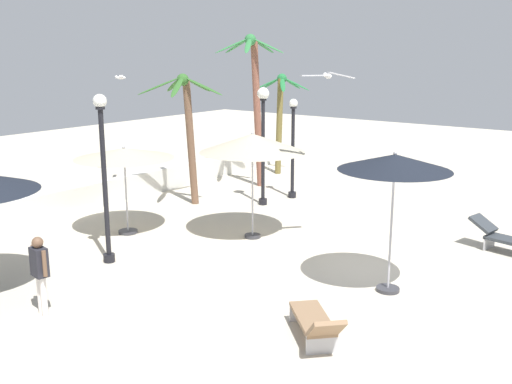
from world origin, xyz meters
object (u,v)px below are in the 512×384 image
object	(u,v)px
lamp_post_1	(263,131)
seagull_0	(328,76)
lamp_post_0	(104,169)
patio_umbrella_0	(124,154)
palm_tree_1	(280,110)
lamp_post_2	(293,145)
lounge_chair_0	(506,237)
patio_umbrella_1	(252,143)
lounge_chair_1	(316,322)
palm_tree_3	(188,121)
patio_umbrella_3	(395,164)
seagull_1	(121,77)
palm_tree_0	(255,94)
guest_0	(40,268)

from	to	relation	value
lamp_post_1	seagull_0	distance (m)	5.58
lamp_post_0	patio_umbrella_0	bearing A→B (deg)	37.80
palm_tree_1	lamp_post_2	distance (m)	4.40
lamp_post_2	lounge_chair_0	world-z (taller)	lamp_post_2
patio_umbrella_1	palm_tree_1	distance (m)	8.98
patio_umbrella_0	patio_umbrella_1	world-z (taller)	patio_umbrella_1
lounge_chair_1	seagull_0	bearing A→B (deg)	29.17
palm_tree_1	palm_tree_3	xyz separation A→B (m)	(-6.21, -0.66, 0.19)
patio_umbrella_3	seagull_1	distance (m)	12.32
palm_tree_0	lounge_chair_1	size ratio (longest dim) A/B	3.22
patio_umbrella_0	lounge_chair_0	world-z (taller)	patio_umbrella_0
lamp_post_1	guest_0	size ratio (longest dim) A/B	2.44
lamp_post_0	seagull_0	world-z (taller)	seagull_0
palm_tree_0	palm_tree_1	bearing A→B (deg)	16.30
palm_tree_0	lamp_post_2	bearing A→B (deg)	-104.18
lamp_post_2	seagull_1	xyz separation A→B (m)	(-2.69, 5.59, 2.24)
patio_umbrella_1	lounge_chair_0	distance (m)	6.94
palm_tree_3	lounge_chair_0	bearing A→B (deg)	-82.30
palm_tree_3	seagull_1	bearing A→B (deg)	86.12
lamp_post_0	seagull_1	distance (m)	8.05
palm_tree_1	patio_umbrella_3	bearing A→B (deg)	-134.74
palm_tree_0	seagull_0	bearing A→B (deg)	-130.18
lamp_post_1	lounge_chair_0	world-z (taller)	lamp_post_1
patio_umbrella_3	lounge_chair_1	bearing A→B (deg)	179.58
palm_tree_1	lamp_post_0	distance (m)	11.79
lounge_chair_1	guest_0	distance (m)	5.38
patio_umbrella_1	patio_umbrella_0	bearing A→B (deg)	120.45
lamp_post_0	lamp_post_2	xyz separation A→B (m)	(8.15, 0.05, -0.45)
patio_umbrella_0	patio_umbrella_1	xyz separation A→B (m)	(1.80, -3.06, 0.36)
patio_umbrella_1	guest_0	world-z (taller)	patio_umbrella_1
palm_tree_1	lamp_post_1	world-z (taller)	palm_tree_1
lamp_post_2	lounge_chair_0	distance (m)	7.89
patio_umbrella_1	palm_tree_1	size ratio (longest dim) A/B	0.71
patio_umbrella_1	palm_tree_0	xyz separation A→B (m)	(4.99, 3.68, 0.85)
palm_tree_0	guest_0	world-z (taller)	palm_tree_0
palm_tree_3	seagull_0	world-z (taller)	seagull_0
palm_tree_1	seagull_0	distance (m)	10.49
lamp_post_0	guest_0	world-z (taller)	lamp_post_0
patio_umbrella_1	palm_tree_3	xyz separation A→B (m)	(1.56, 3.83, 0.18)
seagull_0	seagull_1	distance (m)	9.71
patio_umbrella_0	palm_tree_3	world-z (taller)	palm_tree_3
lamp_post_1	lounge_chair_1	bearing A→B (deg)	-138.15
palm_tree_0	lamp_post_0	size ratio (longest dim) A/B	1.38
patio_umbrella_0	patio_umbrella_3	world-z (taller)	patio_umbrella_3
lounge_chair_0	palm_tree_0	bearing A→B (deg)	77.56
lamp_post_1	guest_0	distance (m)	9.73
lounge_chair_1	patio_umbrella_1	bearing A→B (deg)	47.68
patio_umbrella_0	seagull_0	bearing A→B (deg)	-71.65
patio_umbrella_0	patio_umbrella_3	xyz separation A→B (m)	(0.56, -7.67, 0.52)
seagull_1	palm_tree_1	bearing A→B (deg)	-24.85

